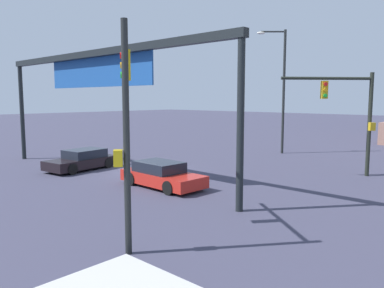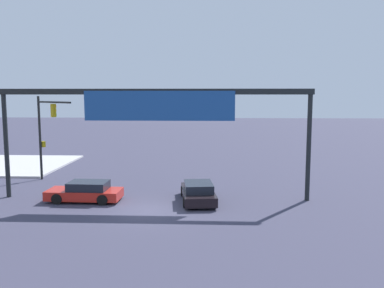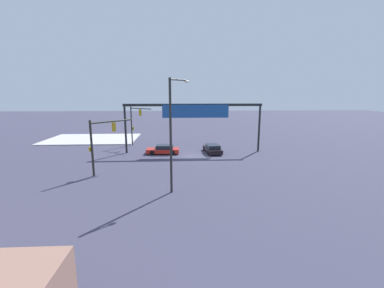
% 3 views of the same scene
% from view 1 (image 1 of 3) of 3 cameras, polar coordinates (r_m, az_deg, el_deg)
% --- Properties ---
extents(ground_plane, '(176.83, 176.83, 0.00)m').
position_cam_1_polar(ground_plane, '(23.14, -8.12, -3.90)').
color(ground_plane, '#3A3A4E').
extents(traffic_signal_near_corner, '(3.77, 3.92, 5.66)m').
position_cam_1_polar(traffic_signal_near_corner, '(22.49, 22.60, 5.04)').
color(traffic_signal_near_corner, black).
rests_on(traffic_signal_near_corner, ground).
extents(traffic_signal_opposite_side, '(3.51, 3.12, 6.33)m').
position_cam_1_polar(traffic_signal_opposite_side, '(11.21, -9.83, 5.91)').
color(traffic_signal_opposite_side, black).
rests_on(traffic_signal_opposite_side, ground).
extents(streetlamp_curved_arm, '(1.79, 1.65, 9.42)m').
position_cam_1_polar(streetlamp_curved_arm, '(30.52, 13.11, 8.66)').
color(streetlamp_curved_arm, black).
rests_on(streetlamp_curved_arm, ground).
extents(overhead_sign_gantry, '(19.08, 0.43, 6.80)m').
position_cam_1_polar(overhead_sign_gantry, '(21.33, -14.01, 10.30)').
color(overhead_sign_gantry, black).
rests_on(overhead_sign_gantry, ground).
extents(sedan_car_approaching, '(4.49, 2.03, 1.21)m').
position_cam_1_polar(sedan_car_approaching, '(18.72, -4.53, -4.61)').
color(sedan_car_approaching, red).
rests_on(sedan_car_approaching, ground).
extents(sedan_car_waiting_far, '(2.35, 4.47, 1.21)m').
position_cam_1_polar(sedan_car_waiting_far, '(24.06, -15.97, -2.30)').
color(sedan_car_waiting_far, black).
rests_on(sedan_car_waiting_far, ground).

